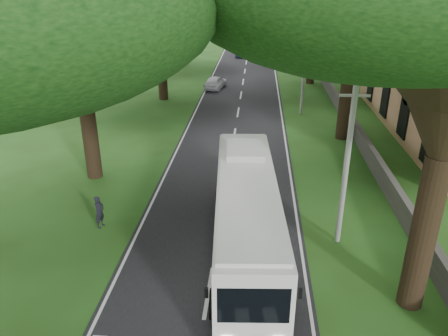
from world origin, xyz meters
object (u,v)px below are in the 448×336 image
object	(u,v)px
pole_mid	(304,66)
distant_car_c	(260,48)
distant_car_b	(242,52)
coach_bus	(246,214)
pole_far	(290,35)
pedestrian	(99,212)
pole_near	(347,157)
distant_car_a	(215,82)

from	to	relation	value
pole_mid	distant_car_c	distance (m)	33.23
distant_car_b	pole_mid	bearing A→B (deg)	-72.14
coach_bus	distant_car_b	distance (m)	49.94
pole_mid	pole_far	world-z (taller)	same
pole_mid	pedestrian	bearing A→B (deg)	-119.75
pole_near	pole_far	xyz separation A→B (m)	(0.00, 40.00, 0.00)
pole_far	pedestrian	bearing A→B (deg)	-105.80
pole_near	coach_bus	xyz separation A→B (m)	(-4.17, -1.16, -2.29)
pole_near	pole_far	distance (m)	40.00
distant_car_a	pole_near	bearing A→B (deg)	118.66
pole_mid	coach_bus	size ratio (longest dim) A/B	0.66
pole_near	pedestrian	size ratio (longest dim) A/B	4.94
pole_mid	pole_far	bearing A→B (deg)	90.00
pole_near	pedestrian	bearing A→B (deg)	178.07
pole_mid	distant_car_c	bearing A→B (deg)	96.23
pole_mid	pole_far	xyz separation A→B (m)	(0.00, 20.00, 0.00)
pole_mid	distant_car_a	size ratio (longest dim) A/B	1.99
pole_far	distant_car_b	xyz separation A→B (m)	(-6.30, 8.72, -3.46)
pole_near	pole_mid	world-z (taller)	same
pole_near	pole_far	bearing A→B (deg)	90.00
pole_near	distant_car_b	size ratio (longest dim) A/B	1.90
pole_mid	distant_car_c	size ratio (longest dim) A/B	1.90
distant_car_c	pedestrian	bearing A→B (deg)	85.08
distant_car_b	distant_car_c	size ratio (longest dim) A/B	1.00
pole_far	distant_car_a	distance (m)	14.60
coach_bus	distant_car_a	world-z (taller)	coach_bus
pole_near	pedestrian	world-z (taller)	pole_near
pole_mid	distant_car_a	xyz separation A→B (m)	(-8.33, 8.52, -3.46)
pole_far	pole_mid	bearing A→B (deg)	-90.00
distant_car_c	pole_far	bearing A→B (deg)	108.95
coach_bus	distant_car_b	bearing A→B (deg)	88.74
pole_mid	pole_far	distance (m)	20.00
pole_mid	distant_car_a	distance (m)	12.41
coach_bus	pedestrian	world-z (taller)	coach_bus
pole_mid	distant_car_c	xyz separation A→B (m)	(-3.59, 32.84, -3.54)
pole_near	coach_bus	size ratio (longest dim) A/B	0.66
distant_car_a	distant_car_c	distance (m)	24.78
distant_car_a	distant_car_b	bearing A→B (deg)	-83.38
pole_far	coach_bus	xyz separation A→B (m)	(-4.17, -41.16, -2.29)
distant_car_c	distant_car_b	bearing A→B (deg)	60.01
pole_near	distant_car_b	bearing A→B (deg)	97.37
pole_mid	pole_near	bearing A→B (deg)	-90.00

